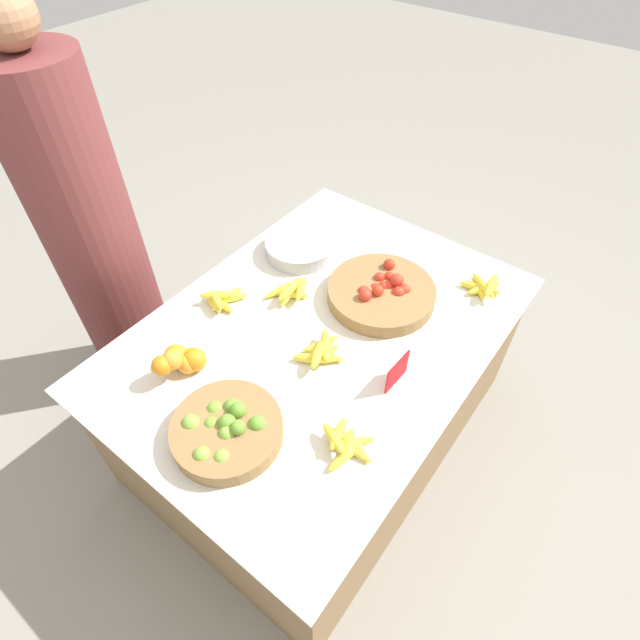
{
  "coord_description": "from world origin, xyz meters",
  "views": [
    {
      "loc": [
        -0.96,
        -0.74,
        2.0
      ],
      "look_at": [
        0.0,
        0.0,
        0.71
      ],
      "focal_mm": 28.0,
      "sensor_mm": 36.0,
      "label": 1
    }
  ],
  "objects_px": {
    "price_sign": "(397,372)",
    "lime_bowl": "(226,430)",
    "tomato_basket": "(382,293)",
    "metal_bowl": "(300,247)",
    "vendor_person": "(95,241)"
  },
  "relations": [
    {
      "from": "price_sign",
      "to": "lime_bowl",
      "type": "bearing_deg",
      "value": 150.54
    },
    {
      "from": "vendor_person",
      "to": "lime_bowl",
      "type": "bearing_deg",
      "value": -105.34
    },
    {
      "from": "tomato_basket",
      "to": "vendor_person",
      "type": "height_order",
      "value": "vendor_person"
    },
    {
      "from": "lime_bowl",
      "to": "price_sign",
      "type": "height_order",
      "value": "price_sign"
    },
    {
      "from": "tomato_basket",
      "to": "price_sign",
      "type": "relative_size",
      "value": 3.38
    },
    {
      "from": "lime_bowl",
      "to": "metal_bowl",
      "type": "bearing_deg",
      "value": 24.73
    },
    {
      "from": "lime_bowl",
      "to": "tomato_basket",
      "type": "distance_m",
      "value": 0.79
    },
    {
      "from": "lime_bowl",
      "to": "tomato_basket",
      "type": "relative_size",
      "value": 0.82
    },
    {
      "from": "vendor_person",
      "to": "tomato_basket",
      "type": "bearing_deg",
      "value": -63.59
    },
    {
      "from": "metal_bowl",
      "to": "tomato_basket",
      "type": "bearing_deg",
      "value": -93.92
    },
    {
      "from": "tomato_basket",
      "to": "metal_bowl",
      "type": "distance_m",
      "value": 0.42
    },
    {
      "from": "metal_bowl",
      "to": "price_sign",
      "type": "xyz_separation_m",
      "value": [
        -0.33,
        -0.67,
        0.02
      ]
    },
    {
      "from": "metal_bowl",
      "to": "vendor_person",
      "type": "bearing_deg",
      "value": 131.57
    },
    {
      "from": "metal_bowl",
      "to": "lime_bowl",
      "type": "bearing_deg",
      "value": -155.27
    },
    {
      "from": "price_sign",
      "to": "vendor_person",
      "type": "relative_size",
      "value": 0.07
    }
  ]
}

